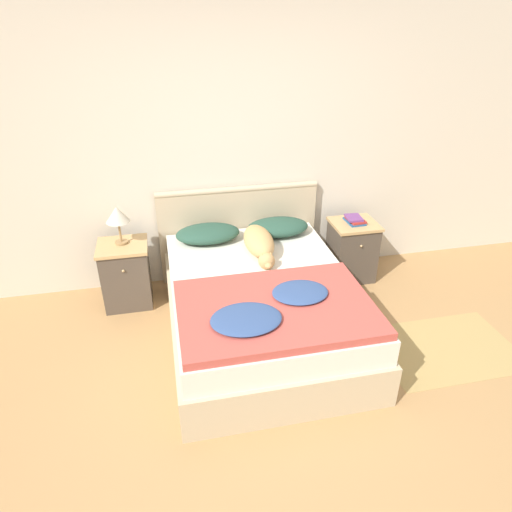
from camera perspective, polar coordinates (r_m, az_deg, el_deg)
The scene contains 13 objects.
ground_plane at distance 3.15m, azimuth 4.59°, elevation -21.47°, with size 16.00×16.00×0.00m, color tan.
wall_back at distance 4.25m, azimuth -3.01°, elevation 13.11°, with size 9.00×0.06×2.55m.
bed at distance 3.73m, azimuth 0.64°, elevation -6.46°, with size 1.45×1.95×0.54m.
headboard at distance 4.46m, azimuth -2.19°, elevation 3.19°, with size 1.53×0.06×0.95m.
nightstand_left at distance 4.27m, azimuth -15.91°, elevation -2.17°, with size 0.43×0.41×0.60m.
nightstand_right at distance 4.61m, azimuth 11.87°, elevation 0.73°, with size 0.43×0.41×0.60m.
pillow_left at distance 4.15m, azimuth -6.05°, elevation 2.81°, with size 0.58×0.35×0.15m.
pillow_right at distance 4.26m, azimuth 2.73°, elevation 3.63°, with size 0.58×0.35×0.15m.
quilt at distance 3.18m, azimuth 2.34°, elevation -6.55°, with size 1.36×0.94×0.11m.
dog at distance 3.92m, azimuth 0.42°, elevation 1.67°, with size 0.24×0.74×0.20m.
book_stack at distance 4.48m, azimuth 12.23°, elevation 4.45°, with size 0.17×0.22×0.06m.
table_lamp at distance 4.05m, azimuth -16.94°, elevation 4.84°, with size 0.20×0.20×0.34m.
rug at distance 4.04m, azimuth 22.63°, elevation -10.57°, with size 1.11×0.77×0.00m.
Camera 1 is at (-0.66, -1.92, 2.41)m, focal length 32.00 mm.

